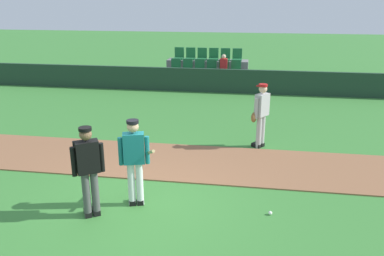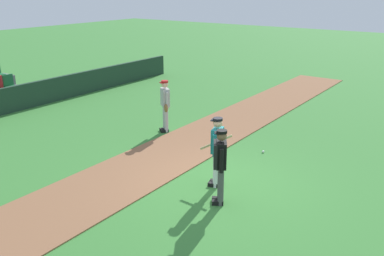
% 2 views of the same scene
% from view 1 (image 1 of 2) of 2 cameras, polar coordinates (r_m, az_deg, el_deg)
% --- Properties ---
extents(ground_plane, '(80.00, 80.00, 0.00)m').
position_cam_1_polar(ground_plane, '(8.02, -7.99, -10.99)').
color(ground_plane, '#387A33').
extents(infield_dirt_path, '(28.00, 2.29, 0.03)m').
position_cam_1_polar(infield_dirt_path, '(9.95, -4.33, -4.70)').
color(infield_dirt_path, brown).
rests_on(infield_dirt_path, ground).
extents(dugout_fence, '(20.00, 0.16, 1.01)m').
position_cam_1_polar(dugout_fence, '(17.07, 1.51, 6.94)').
color(dugout_fence, '#1E3828').
rests_on(dugout_fence, ground).
extents(stadium_bleachers, '(3.90, 2.10, 1.65)m').
position_cam_1_polar(stadium_bleachers, '(18.49, 2.12, 7.76)').
color(stadium_bleachers, slate).
rests_on(stadium_bleachers, ground).
extents(batter_teal_jersey, '(0.74, 0.70, 1.76)m').
position_cam_1_polar(batter_teal_jersey, '(7.62, -8.31, -4.53)').
color(batter_teal_jersey, white).
rests_on(batter_teal_jersey, ground).
extents(umpire_home_plate, '(0.53, 0.46, 1.76)m').
position_cam_1_polar(umpire_home_plate, '(7.40, -14.81, -5.45)').
color(umpire_home_plate, '#4C4C4C').
rests_on(umpire_home_plate, ground).
extents(runner_grey_jersey, '(0.51, 0.56, 1.76)m').
position_cam_1_polar(runner_grey_jersey, '(10.67, 9.98, 2.10)').
color(runner_grey_jersey, '#B2B2B2').
rests_on(runner_grey_jersey, ground).
extents(baseball, '(0.07, 0.07, 0.07)m').
position_cam_1_polar(baseball, '(7.75, 11.28, -12.00)').
color(baseball, white).
rests_on(baseball, ground).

